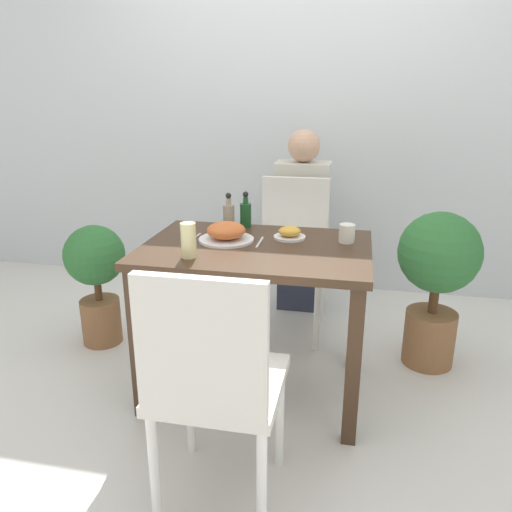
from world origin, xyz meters
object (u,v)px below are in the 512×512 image
Objects in this scene: food_plate at (226,233)px; potted_plant_left at (96,273)px; drink_cup at (347,233)px; person_figure at (302,223)px; side_plate at (290,233)px; juice_glass at (188,240)px; potted_plant_right at (437,273)px; chair_far at (292,247)px; sauce_bottle at (229,215)px; chair_near at (213,379)px; condiment_bottle at (246,213)px.

food_plate is 0.93m from potted_plant_left.
drink_cup is 0.97m from person_figure.
side_plate is (0.28, 0.10, -0.02)m from food_plate.
juice_glass is at bearing -109.27° from food_plate.
drink_cup is at bearing -6.60° from potted_plant_left.
potted_plant_right reaches higher than food_plate.
potted_plant_right is (0.78, -0.28, -0.00)m from chair_far.
food_plate is at bearing -160.58° from side_plate.
drink_cup is 0.57× the size of juice_glass.
chair_far is 5.02× the size of sauce_bottle.
side_plate is 0.83× the size of sauce_bottle.
potted_plant_left is at bearing 172.39° from side_plate.
chair_near is at bearing -64.59° from juice_glass.
person_figure reaches higher than side_plate.
person_figure is (1.06, 0.74, 0.15)m from potted_plant_left.
food_plate is 0.30m from side_plate.
potted_plant_right is at bearing 30.43° from juice_glass.
potted_plant_right is (1.05, 0.17, -0.29)m from sauce_bottle.
side_plate is at bearing 19.42° from food_plate.
potted_plant_left is 1.30m from person_figure.
person_figure is (0.28, 0.77, -0.23)m from sauce_bottle.
side_plate is 0.81m from potted_plant_right.
juice_glass is 0.48m from sauce_bottle.
potted_plant_right is at bearing 8.99° from sauce_bottle.
chair_near and chair_far have the same top height.
chair_far is at bearing 64.62° from condiment_bottle.
sauce_bottle reaches higher than chair_near.
person_figure is (0.02, 0.32, 0.06)m from chair_far.
sauce_bottle is at bearing -171.01° from potted_plant_right.
sauce_bottle reaches higher than potted_plant_left.
person_figure reaches higher than juice_glass.
side_plate is (0.12, 0.89, 0.24)m from chair_near.
condiment_bottle is 0.94m from potted_plant_left.
side_plate is at bearing -84.01° from chair_far.
condiment_bottle reaches higher than side_plate.
potted_plant_right is at bearing 4.25° from potted_plant_left.
drink_cup is at bearing -71.14° from person_figure.
sauce_bottle is 0.26× the size of potted_plant_left.
condiment_bottle is 0.78m from person_figure.
juice_glass is 1.31m from person_figure.
sauce_bottle is at bearing -110.17° from person_figure.
chair_far is 1.13m from potted_plant_left.
food_plate is (-0.16, 0.79, 0.26)m from chair_near.
drink_cup is at bearing -60.59° from chair_far.
condiment_bottle reaches higher than food_plate.
potted_plant_right is (1.00, 0.38, -0.26)m from food_plate.
food_plate reaches higher than side_plate.
potted_plant_left is (-1.10, 0.15, -0.33)m from side_plate.
food_plate is at bearing 70.73° from juice_glass.
food_plate is 1.73× the size of juice_glass.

